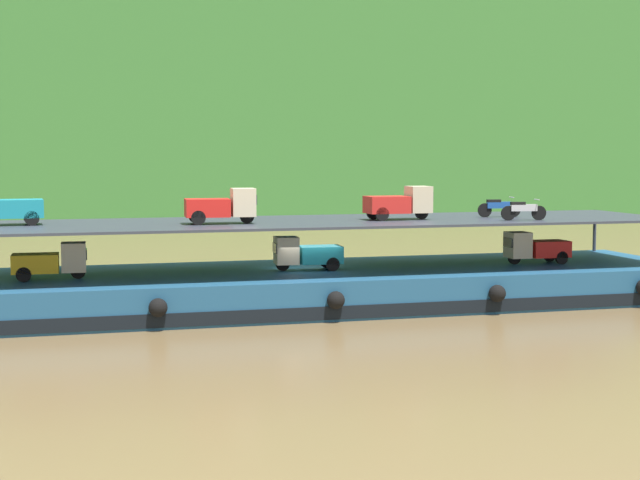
{
  "coord_description": "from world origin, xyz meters",
  "views": [
    {
      "loc": [
        -10.11,
        -38.31,
        6.26
      ],
      "look_at": [
        0.56,
        0.0,
        2.7
      ],
      "focal_mm": 54.85,
      "sensor_mm": 36.0,
      "label": 1
    }
  ],
  "objects_px": {
    "mini_truck_lower_aft": "(307,253)",
    "motorcycle_upper_port": "(523,210)",
    "mini_truck_upper_fore": "(400,203)",
    "cargo_barge": "(307,288)",
    "mini_truck_lower_stern": "(51,261)",
    "mini_truck_upper_mid": "(222,206)",
    "mini_truck_upper_stern": "(4,207)",
    "motorcycle_upper_centre": "(499,207)",
    "mini_truck_lower_mid": "(536,248)"
  },
  "relations": [
    {
      "from": "mini_truck_lower_aft",
      "to": "motorcycle_upper_port",
      "type": "bearing_deg",
      "value": -12.6
    },
    {
      "from": "mini_truck_upper_fore",
      "to": "cargo_barge",
      "type": "bearing_deg",
      "value": 174.12
    },
    {
      "from": "mini_truck_lower_stern",
      "to": "mini_truck_upper_mid",
      "type": "distance_m",
      "value": 6.77
    },
    {
      "from": "cargo_barge",
      "to": "mini_truck_upper_stern",
      "type": "bearing_deg",
      "value": 176.51
    },
    {
      "from": "cargo_barge",
      "to": "mini_truck_upper_fore",
      "type": "relative_size",
      "value": 11.78
    },
    {
      "from": "cargo_barge",
      "to": "motorcycle_upper_centre",
      "type": "height_order",
      "value": "motorcycle_upper_centre"
    },
    {
      "from": "mini_truck_upper_stern",
      "to": "mini_truck_upper_fore",
      "type": "xyz_separation_m",
      "value": [
        15.59,
        -1.11,
        0.0
      ]
    },
    {
      "from": "motorcycle_upper_centre",
      "to": "cargo_barge",
      "type": "bearing_deg",
      "value": -179.81
    },
    {
      "from": "mini_truck_lower_stern",
      "to": "motorcycle_upper_centre",
      "type": "relative_size",
      "value": 1.46
    },
    {
      "from": "cargo_barge",
      "to": "mini_truck_lower_stern",
      "type": "height_order",
      "value": "mini_truck_lower_stern"
    },
    {
      "from": "mini_truck_upper_mid",
      "to": "mini_truck_upper_stern",
      "type": "bearing_deg",
      "value": 169.87
    },
    {
      "from": "mini_truck_lower_aft",
      "to": "motorcycle_upper_centre",
      "type": "height_order",
      "value": "motorcycle_upper_centre"
    },
    {
      "from": "mini_truck_lower_stern",
      "to": "mini_truck_upper_mid",
      "type": "bearing_deg",
      "value": -2.75
    },
    {
      "from": "motorcycle_upper_centre",
      "to": "motorcycle_upper_port",
      "type": "bearing_deg",
      "value": -88.85
    },
    {
      "from": "mini_truck_lower_stern",
      "to": "mini_truck_upper_fore",
      "type": "distance_m",
      "value": 14.08
    },
    {
      "from": "mini_truck_lower_stern",
      "to": "mini_truck_upper_mid",
      "type": "height_order",
      "value": "mini_truck_upper_mid"
    },
    {
      "from": "mini_truck_lower_aft",
      "to": "motorcycle_upper_centre",
      "type": "bearing_deg",
      "value": 1.5
    },
    {
      "from": "mini_truck_lower_aft",
      "to": "mini_truck_upper_mid",
      "type": "distance_m",
      "value": 4.11
    },
    {
      "from": "mini_truck_lower_mid",
      "to": "mini_truck_upper_mid",
      "type": "height_order",
      "value": "mini_truck_upper_mid"
    },
    {
      "from": "mini_truck_upper_stern",
      "to": "mini_truck_upper_mid",
      "type": "height_order",
      "value": "same"
    },
    {
      "from": "mini_truck_lower_stern",
      "to": "mini_truck_lower_aft",
      "type": "distance_m",
      "value": 10.01
    },
    {
      "from": "cargo_barge",
      "to": "mini_truck_upper_mid",
      "type": "height_order",
      "value": "mini_truck_upper_mid"
    },
    {
      "from": "cargo_barge",
      "to": "motorcycle_upper_centre",
      "type": "relative_size",
      "value": 17.1
    },
    {
      "from": "mini_truck_lower_stern",
      "to": "motorcycle_upper_port",
      "type": "distance_m",
      "value": 18.83
    },
    {
      "from": "mini_truck_upper_stern",
      "to": "mini_truck_upper_mid",
      "type": "distance_m",
      "value": 8.24
    },
    {
      "from": "cargo_barge",
      "to": "mini_truck_lower_aft",
      "type": "relative_size",
      "value": 11.65
    },
    {
      "from": "mini_truck_upper_stern",
      "to": "motorcycle_upper_centre",
      "type": "relative_size",
      "value": 1.47
    },
    {
      "from": "mini_truck_lower_mid",
      "to": "motorcycle_upper_port",
      "type": "distance_m",
      "value": 2.79
    },
    {
      "from": "mini_truck_upper_fore",
      "to": "motorcycle_upper_port",
      "type": "relative_size",
      "value": 1.45
    },
    {
      "from": "mini_truck_lower_mid",
      "to": "mini_truck_lower_stern",
      "type": "bearing_deg",
      "value": 179.74
    },
    {
      "from": "mini_truck_lower_mid",
      "to": "mini_truck_upper_fore",
      "type": "bearing_deg",
      "value": 178.9
    },
    {
      "from": "mini_truck_upper_mid",
      "to": "motorcycle_upper_port",
      "type": "distance_m",
      "value": 12.29
    },
    {
      "from": "mini_truck_upper_stern",
      "to": "motorcycle_upper_centre",
      "type": "bearing_deg",
      "value": -1.94
    },
    {
      "from": "cargo_barge",
      "to": "mini_truck_lower_mid",
      "type": "xyz_separation_m",
      "value": [
        10.05,
        -0.52,
        1.44
      ]
    },
    {
      "from": "motorcycle_upper_centre",
      "to": "mini_truck_lower_aft",
      "type": "bearing_deg",
      "value": -178.5
    },
    {
      "from": "mini_truck_lower_aft",
      "to": "mini_truck_upper_stern",
      "type": "height_order",
      "value": "mini_truck_upper_stern"
    },
    {
      "from": "mini_truck_lower_aft",
      "to": "mini_truck_lower_mid",
      "type": "bearing_deg",
      "value": -1.81
    },
    {
      "from": "mini_truck_upper_stern",
      "to": "mini_truck_upper_mid",
      "type": "xyz_separation_m",
      "value": [
        8.11,
        -1.45,
        0.0
      ]
    },
    {
      "from": "mini_truck_lower_stern",
      "to": "mini_truck_lower_aft",
      "type": "xyz_separation_m",
      "value": [
        10.01,
        0.23,
        0.0
      ]
    },
    {
      "from": "mini_truck_lower_mid",
      "to": "mini_truck_upper_stern",
      "type": "height_order",
      "value": "mini_truck_upper_stern"
    },
    {
      "from": "mini_truck_lower_stern",
      "to": "motorcycle_upper_centre",
      "type": "distance_m",
      "value": 18.71
    },
    {
      "from": "mini_truck_upper_mid",
      "to": "mini_truck_upper_fore",
      "type": "bearing_deg",
      "value": 2.58
    },
    {
      "from": "cargo_barge",
      "to": "mini_truck_lower_aft",
      "type": "distance_m",
      "value": 1.46
    },
    {
      "from": "mini_truck_lower_aft",
      "to": "mini_truck_upper_stern",
      "type": "xyz_separation_m",
      "value": [
        -11.66,
        0.91,
        2.0
      ]
    },
    {
      "from": "mini_truck_lower_mid",
      "to": "motorcycle_upper_centre",
      "type": "bearing_deg",
      "value": 160.05
    },
    {
      "from": "mini_truck_lower_aft",
      "to": "motorcycle_upper_port",
      "type": "xyz_separation_m",
      "value": [
        8.66,
        -1.94,
        1.74
      ]
    },
    {
      "from": "mini_truck_upper_fore",
      "to": "motorcycle_upper_port",
      "type": "xyz_separation_m",
      "value": [
        4.73,
        -1.74,
        -0.26
      ]
    },
    {
      "from": "cargo_barge",
      "to": "mini_truck_upper_mid",
      "type": "bearing_deg",
      "value": -168.53
    },
    {
      "from": "mini_truck_lower_mid",
      "to": "motorcycle_upper_port",
      "type": "relative_size",
      "value": 1.45
    },
    {
      "from": "mini_truck_lower_stern",
      "to": "mini_truck_upper_stern",
      "type": "relative_size",
      "value": 0.99
    }
  ]
}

